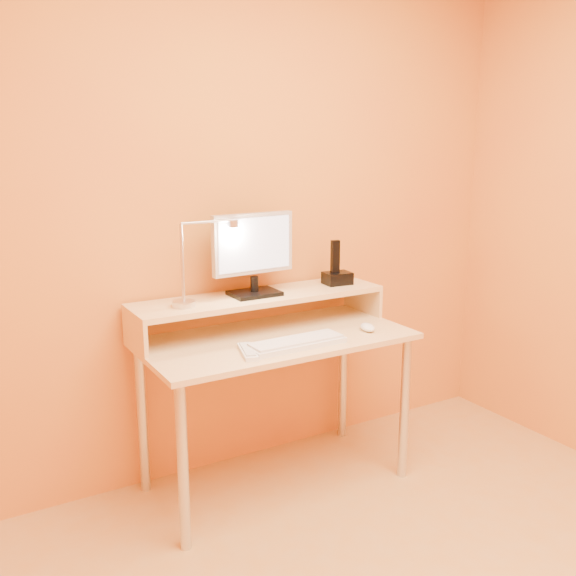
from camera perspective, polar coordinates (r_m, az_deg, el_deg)
wall_back at (r=3.00m, az=-4.17°, el=6.97°), size 3.00×0.04×2.50m
desk_leg_fl at (r=2.55m, az=-9.45°, el=-15.69°), size 0.04×0.04×0.69m
desk_leg_fr at (r=3.06m, az=10.46°, el=-10.61°), size 0.04×0.04×0.69m
desk_leg_bl at (r=2.97m, az=-13.00°, el=-11.48°), size 0.04×0.04×0.69m
desk_leg_br at (r=3.43m, az=4.97°, el=-7.83°), size 0.04×0.04×0.69m
desk_lower at (r=2.83m, az=-1.11°, el=-4.61°), size 1.20×0.60×0.02m
shelf_riser_left at (r=2.72m, az=-13.65°, el=-3.95°), size 0.02×0.30×0.14m
shelf_riser_right at (r=3.24m, az=6.73°, el=-0.94°), size 0.02×0.30×0.14m
desk_shelf at (r=2.91m, az=-2.56°, el=-0.83°), size 1.20×0.30×0.02m
monitor_foot at (r=2.90m, az=-3.03°, el=-0.48°), size 0.22×0.16×0.02m
monitor_neck at (r=2.89m, az=-3.04°, el=0.37°), size 0.04×0.04×0.07m
monitor_panel at (r=2.86m, az=-3.18°, el=4.03°), size 0.40×0.06×0.27m
monitor_back at (r=2.88m, az=-3.40°, el=4.09°), size 0.36×0.03×0.23m
monitor_screen at (r=2.84m, az=-3.01°, el=3.98°), size 0.36×0.02×0.24m
lamp_base at (r=2.73m, az=-9.37°, el=-1.41°), size 0.10×0.10×0.02m
lamp_post at (r=2.69m, az=-9.51°, el=2.26°), size 0.01×0.01×0.33m
lamp_arm at (r=2.71m, az=-7.26°, el=5.94°), size 0.24×0.01×0.01m
lamp_head at (r=2.76m, az=-4.95°, el=5.81°), size 0.04×0.04×0.03m
lamp_bulb at (r=2.76m, az=-4.94°, el=5.48°), size 0.03×0.03×0.00m
phone_dock at (r=3.12m, az=4.47°, el=0.89°), size 0.14×0.11×0.06m
phone_handset at (r=3.09m, az=4.27°, el=2.85°), size 0.04×0.03×0.16m
phone_led at (r=3.11m, az=5.68°, el=0.81°), size 0.01×0.00×0.04m
keyboard at (r=2.68m, az=0.75°, el=-5.05°), size 0.44×0.15×0.02m
mouse at (r=2.92m, az=7.18°, el=-3.53°), size 0.08×0.11×0.03m
remote_control at (r=2.60m, az=-3.66°, el=-5.76°), size 0.11×0.21×0.02m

